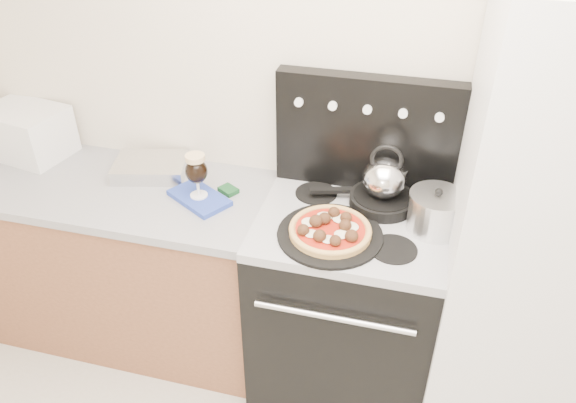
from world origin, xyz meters
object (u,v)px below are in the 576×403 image
(beer_glass, at_px, (197,176))
(pizza_pan, at_px, (330,235))
(stove_body, at_px, (345,306))
(stock_pot, at_px, (435,213))
(base_cabinet, at_px, (126,264))
(pizza, at_px, (330,229))
(fridge, at_px, (539,245))
(toaster_oven, at_px, (27,132))
(oven_mitt, at_px, (199,198))
(skillet, at_px, (382,200))
(tea_kettle, at_px, (385,175))

(beer_glass, height_order, pizza_pan, beer_glass)
(stove_body, distance_m, stock_pot, 0.64)
(base_cabinet, xyz_separation_m, pizza, (1.04, -0.15, 0.53))
(fridge, relative_size, toaster_oven, 5.11)
(oven_mitt, height_order, pizza, pizza)
(base_cabinet, height_order, stove_body, stove_body)
(base_cabinet, height_order, toaster_oven, toaster_oven)
(stove_body, bearing_deg, beer_glass, 179.58)
(beer_glass, relative_size, pizza, 0.64)
(fridge, height_order, skillet, fridge)
(fridge, height_order, oven_mitt, fridge)
(oven_mitt, relative_size, skillet, 0.99)
(fridge, distance_m, pizza_pan, 0.77)
(toaster_oven, relative_size, beer_glass, 1.83)
(stove_body, distance_m, pizza_pan, 0.51)
(oven_mitt, xyz_separation_m, skillet, (0.76, 0.13, 0.03))
(pizza, bearing_deg, toaster_oven, 168.59)
(oven_mitt, bearing_deg, skillet, 9.53)
(fridge, height_order, toaster_oven, fridge)
(stock_pot, bearing_deg, base_cabinet, 179.82)
(fridge, bearing_deg, stock_pot, 173.25)
(beer_glass, height_order, pizza, beer_glass)
(pizza, height_order, stock_pot, stock_pot)
(base_cabinet, relative_size, pizza, 4.58)
(beer_glass, bearing_deg, stove_body, -0.42)
(tea_kettle, bearing_deg, beer_glass, -166.30)
(pizza, xyz_separation_m, tea_kettle, (0.17, 0.26, 0.11))
(tea_kettle, bearing_deg, pizza_pan, -118.74)
(stove_body, relative_size, toaster_oven, 2.37)
(base_cabinet, bearing_deg, skillet, 5.11)
(pizza_pan, bearing_deg, beer_glass, 167.48)
(pizza_pan, relative_size, skillet, 1.52)
(fridge, bearing_deg, beer_glass, 178.74)
(toaster_oven, bearing_deg, oven_mitt, -0.36)
(base_cabinet, xyz_separation_m, skillet, (1.21, 0.11, 0.51))
(stove_body, distance_m, fridge, 0.87)
(base_cabinet, distance_m, oven_mitt, 0.66)
(stove_body, xyz_separation_m, pizza_pan, (-0.07, -0.13, 0.49))
(fridge, height_order, stock_pot, fridge)
(oven_mitt, relative_size, stock_pot, 1.30)
(base_cabinet, distance_m, beer_glass, 0.74)
(stove_body, relative_size, tea_kettle, 4.47)
(base_cabinet, xyz_separation_m, fridge, (1.80, -0.05, 0.52))
(pizza, bearing_deg, base_cabinet, 171.67)
(stock_pot, bearing_deg, skillet, 152.15)
(base_cabinet, height_order, oven_mitt, oven_mitt)
(base_cabinet, height_order, beer_glass, beer_glass)
(fridge, xyz_separation_m, beer_glass, (-1.36, 0.03, 0.07))
(tea_kettle, bearing_deg, stock_pot, -23.67)
(oven_mitt, bearing_deg, beer_glass, 0.00)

